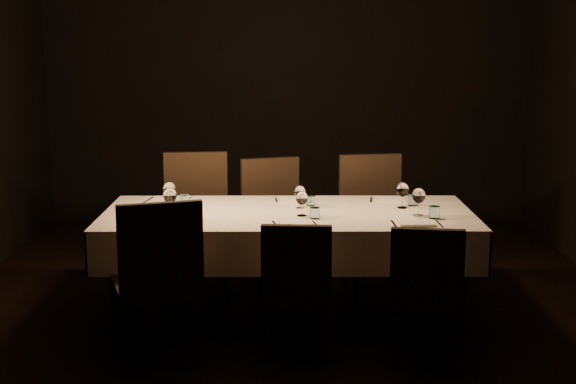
{
  "coord_description": "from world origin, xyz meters",
  "views": [
    {
      "loc": [
        -0.02,
        -5.35,
        1.95
      ],
      "look_at": [
        0.0,
        0.0,
        0.9
      ],
      "focal_mm": 50.0,
      "sensor_mm": 36.0,
      "label": 1
    }
  ],
  "objects_px": {
    "chair_near_left": "(158,275)",
    "chair_far_right": "(374,216)",
    "chair_near_center": "(297,283)",
    "chair_near_right": "(426,289)",
    "chair_far_left": "(196,214)",
    "dining_table": "(288,222)",
    "chair_far_center": "(274,216)"
  },
  "relations": [
    {
      "from": "chair_near_center",
      "to": "chair_far_center",
      "type": "bearing_deg",
      "value": -80.85
    },
    {
      "from": "chair_near_left",
      "to": "chair_near_center",
      "type": "relative_size",
      "value": 1.18
    },
    {
      "from": "chair_near_right",
      "to": "chair_far_right",
      "type": "distance_m",
      "value": 1.6
    },
    {
      "from": "chair_far_right",
      "to": "dining_table",
      "type": "bearing_deg",
      "value": -141.6
    },
    {
      "from": "chair_near_left",
      "to": "chair_near_right",
      "type": "bearing_deg",
      "value": 159.8
    },
    {
      "from": "dining_table",
      "to": "chair_far_center",
      "type": "relative_size",
      "value": 2.55
    },
    {
      "from": "dining_table",
      "to": "chair_near_right",
      "type": "height_order",
      "value": "chair_near_right"
    },
    {
      "from": "dining_table",
      "to": "chair_near_right",
      "type": "xyz_separation_m",
      "value": [
        0.81,
        -0.85,
        -0.2
      ]
    },
    {
      "from": "chair_near_left",
      "to": "chair_far_center",
      "type": "distance_m",
      "value": 1.76
    },
    {
      "from": "chair_far_left",
      "to": "chair_near_center",
      "type": "bearing_deg",
      "value": -68.04
    },
    {
      "from": "chair_near_left",
      "to": "chair_near_center",
      "type": "bearing_deg",
      "value": 166.59
    },
    {
      "from": "dining_table",
      "to": "chair_far_right",
      "type": "height_order",
      "value": "chair_far_right"
    },
    {
      "from": "chair_near_center",
      "to": "chair_far_left",
      "type": "relative_size",
      "value": 0.83
    },
    {
      "from": "chair_near_right",
      "to": "chair_far_center",
      "type": "relative_size",
      "value": 0.88
    },
    {
      "from": "chair_far_center",
      "to": "chair_near_left",
      "type": "bearing_deg",
      "value": -129.14
    },
    {
      "from": "chair_far_left",
      "to": "chair_far_right",
      "type": "xyz_separation_m",
      "value": [
        1.39,
        -0.05,
        -0.01
      ]
    },
    {
      "from": "chair_near_right",
      "to": "chair_far_left",
      "type": "height_order",
      "value": "chair_far_left"
    },
    {
      "from": "chair_near_center",
      "to": "chair_far_center",
      "type": "height_order",
      "value": "chair_far_center"
    },
    {
      "from": "chair_near_right",
      "to": "chair_far_right",
      "type": "height_order",
      "value": "chair_far_right"
    },
    {
      "from": "chair_near_center",
      "to": "chair_far_center",
      "type": "xyz_separation_m",
      "value": [
        -0.16,
        1.57,
        0.06
      ]
    },
    {
      "from": "dining_table",
      "to": "chair_far_left",
      "type": "relative_size",
      "value": 2.42
    },
    {
      "from": "chair_near_left",
      "to": "chair_far_right",
      "type": "relative_size",
      "value": 0.99
    },
    {
      "from": "chair_near_left",
      "to": "chair_far_center",
      "type": "relative_size",
      "value": 1.03
    },
    {
      "from": "chair_far_left",
      "to": "chair_far_center",
      "type": "distance_m",
      "value": 0.61
    },
    {
      "from": "chair_far_center",
      "to": "chair_far_right",
      "type": "distance_m",
      "value": 0.78
    },
    {
      "from": "chair_near_left",
      "to": "chair_far_right",
      "type": "bearing_deg",
      "value": -151.41
    },
    {
      "from": "chair_far_right",
      "to": "chair_near_center",
      "type": "bearing_deg",
      "value": -122.18
    },
    {
      "from": "chair_far_center",
      "to": "chair_far_right",
      "type": "xyz_separation_m",
      "value": [
        0.78,
        -0.1,
        0.02
      ]
    },
    {
      "from": "dining_table",
      "to": "chair_near_left",
      "type": "bearing_deg",
      "value": -134.04
    },
    {
      "from": "chair_near_center",
      "to": "chair_near_left",
      "type": "bearing_deg",
      "value": 8.14
    },
    {
      "from": "chair_near_left",
      "to": "chair_near_center",
      "type": "distance_m",
      "value": 0.83
    },
    {
      "from": "chair_near_center",
      "to": "chair_far_right",
      "type": "distance_m",
      "value": 1.59
    }
  ]
}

